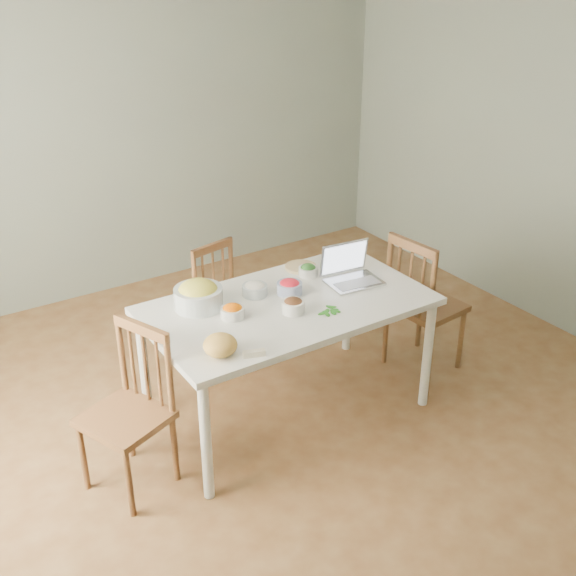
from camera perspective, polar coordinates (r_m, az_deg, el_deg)
floor at (r=4.63m, az=0.04°, el=-10.87°), size 5.00×5.00×0.00m
wall_back at (r=6.11m, az=-13.13°, el=12.00°), size 5.00×0.00×2.70m
wall_right at (r=5.65m, az=22.13°, el=9.59°), size 0.00×5.00×2.70m
dining_table at (r=4.51m, az=0.00°, el=-5.74°), size 1.73×0.97×0.81m
chair_far at (r=5.04m, az=-4.72°, el=-1.59°), size 0.46×0.45×0.89m
chair_left at (r=4.00m, az=-13.11°, el=-9.96°), size 0.54×0.55×0.97m
chair_right at (r=5.04m, az=11.14°, el=-1.15°), size 0.48×0.50×1.03m
bread_boule at (r=3.78m, az=-5.51°, el=-4.62°), size 0.21×0.21×0.12m
butter_stick at (r=3.77m, az=-2.77°, el=-5.31°), size 0.13×0.07×0.03m
bowl_squash at (r=4.25m, az=-7.28°, el=-0.53°), size 0.39×0.39×0.17m
bowl_carrot at (r=4.14m, az=-4.51°, el=-1.88°), size 0.18×0.18×0.08m
bowl_onion at (r=4.39m, az=-2.71°, el=-0.06°), size 0.17×0.17×0.09m
bowl_mushroom at (r=4.18m, az=0.42°, el=-1.42°), size 0.15×0.15×0.09m
bowl_redpep at (r=4.40m, az=0.13°, el=0.10°), size 0.18×0.18×0.09m
bowl_broccoli at (r=4.64m, az=1.64°, el=1.47°), size 0.17×0.17×0.08m
flatbread at (r=4.75m, az=1.04°, el=1.71°), size 0.21×0.21×0.02m
basil_bunch at (r=4.21m, az=3.24°, el=-1.83°), size 0.17×0.17×0.02m
laptop at (r=4.52m, az=5.44°, el=1.76°), size 0.37×0.31×0.24m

